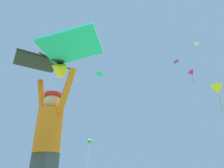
# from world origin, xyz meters

# --- Properties ---
(kite_flyer_person) EXTENTS (0.81, 0.38, 1.92)m
(kite_flyer_person) POSITION_xyz_m (0.11, -0.19, 0.94)
(kite_flyer_person) COLOR #424751
(kite_flyer_person) RESTS_ON ground
(held_stunt_kite) EXTENTS (1.75, 1.02, 0.40)m
(held_stunt_kite) POSITION_xyz_m (0.10, -0.26, 2.16)
(held_stunt_kite) COLOR black
(distant_kite_teal_mid_left) EXTENTS (1.06, 1.04, 0.35)m
(distant_kite_teal_mid_left) POSITION_xyz_m (-7.43, 13.62, 9.98)
(distant_kite_teal_mid_left) COLOR #19B2AD
(distant_kite_yellow_far_center) EXTENTS (1.05, 1.09, 1.72)m
(distant_kite_yellow_far_center) POSITION_xyz_m (2.79, 10.75, 5.22)
(distant_kite_yellow_far_center) COLOR yellow
(distant_kite_purple_overhead_distant) EXTENTS (0.94, 0.96, 0.33)m
(distant_kite_purple_overhead_distant) POSITION_xyz_m (-0.61, 22.10, 14.12)
(distant_kite_purple_overhead_distant) COLOR purple
(distant_kite_white_mid_right) EXTENTS (1.13, 1.07, 1.99)m
(distant_kite_white_mid_right) POSITION_xyz_m (2.32, 29.87, 20.80)
(distant_kite_white_mid_right) COLOR white
(distant_kite_magenta_high_right) EXTENTS (1.44, 1.29, 2.21)m
(distant_kite_magenta_high_right) POSITION_xyz_m (0.88, 26.46, 13.99)
(distant_kite_magenta_high_right) COLOR #DB2393
(marker_flag) EXTENTS (0.30, 0.24, 2.06)m
(marker_flag) POSITION_xyz_m (-3.31, 6.13, 1.79)
(marker_flag) COLOR silver
(marker_flag) RESTS_ON ground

